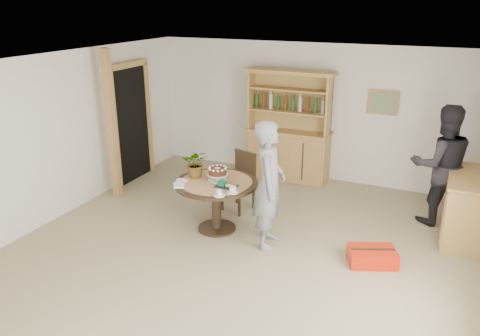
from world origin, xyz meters
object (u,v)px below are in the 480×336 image
object	(u,v)px
sideboard	(465,207)
red_suitcase	(372,256)
dining_chair	(241,177)
hutch	(288,143)
adult_person	(441,165)
dining_table	(216,191)
teen_boy	(269,185)

from	to	relation	value
sideboard	red_suitcase	bearing A→B (deg)	-129.69
dining_chair	red_suitcase	bearing A→B (deg)	-5.42
hutch	dining_chair	xyz separation A→B (m)	(-0.23, -1.63, -0.15)
adult_person	red_suitcase	world-z (taller)	adult_person
dining_table	dining_chair	size ratio (longest dim) A/B	1.27
hutch	teen_boy	size ratio (longest dim) A/B	1.16
sideboard	adult_person	distance (m)	0.70
dining_chair	adult_person	xyz separation A→B (m)	(2.89, 0.78, 0.38)
dining_table	dining_chair	bearing A→B (deg)	88.53
dining_table	adult_person	world-z (taller)	adult_person
sideboard	red_suitcase	world-z (taller)	sideboard
hutch	sideboard	distance (m)	3.29
hutch	teen_boy	distance (m)	2.64
dining_table	red_suitcase	xyz separation A→B (m)	(2.26, -0.03, -0.50)
red_suitcase	dining_chair	bearing A→B (deg)	136.33
sideboard	adult_person	world-z (taller)	adult_person
hutch	teen_boy	xyz separation A→B (m)	(0.60, -2.56, 0.19)
hutch	dining_chair	distance (m)	1.66
hutch	dining_table	bearing A→B (deg)	-95.88
dining_chair	adult_person	size ratio (longest dim) A/B	0.52
hutch	sideboard	size ratio (longest dim) A/B	1.62
teen_boy	red_suitcase	bearing A→B (deg)	-101.52
teen_boy	red_suitcase	world-z (taller)	teen_boy
hutch	sideboard	bearing A→B (deg)	-22.21
dining_table	sideboard	bearing A→B (deg)	20.31
dining_chair	red_suitcase	xyz separation A→B (m)	(2.24, -0.85, -0.43)
dining_table	dining_chair	world-z (taller)	dining_chair
teen_boy	adult_person	distance (m)	2.67
dining_table	teen_boy	distance (m)	0.90
dining_table	hutch	bearing A→B (deg)	84.12
hutch	dining_table	size ratio (longest dim) A/B	1.70
adult_person	teen_boy	bearing A→B (deg)	19.36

